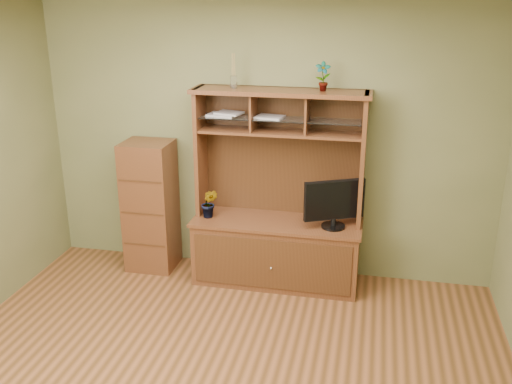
% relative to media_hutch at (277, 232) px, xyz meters
% --- Properties ---
extents(room, '(4.54, 4.04, 2.74)m').
position_rel_media_hutch_xyz_m(room, '(-0.17, -1.73, 0.83)').
color(room, '#533417').
rests_on(room, ground).
extents(media_hutch, '(1.66, 0.61, 1.90)m').
position_rel_media_hutch_xyz_m(media_hutch, '(0.00, 0.00, 0.00)').
color(media_hutch, '#4D2C16').
rests_on(media_hutch, room).
extents(monitor, '(0.55, 0.29, 0.46)m').
position_rel_media_hutch_xyz_m(monitor, '(0.55, -0.08, 0.37)').
color(monitor, black).
rests_on(monitor, media_hutch).
extents(orchid_plant, '(0.16, 0.13, 0.29)m').
position_rel_media_hutch_xyz_m(orchid_plant, '(-0.66, -0.08, 0.27)').
color(orchid_plant, '#365B1F').
rests_on(orchid_plant, media_hutch).
extents(top_plant, '(0.15, 0.11, 0.26)m').
position_rel_media_hutch_xyz_m(top_plant, '(0.38, 0.08, 1.51)').
color(top_plant, '#3E6D26').
rests_on(top_plant, media_hutch).
extents(reed_diffuser, '(0.06, 0.06, 0.32)m').
position_rel_media_hutch_xyz_m(reed_diffuser, '(-0.44, 0.08, 1.50)').
color(reed_diffuser, silver).
rests_on(reed_diffuser, media_hutch).
extents(magazines, '(0.74, 0.24, 0.04)m').
position_rel_media_hutch_xyz_m(magazines, '(-0.39, 0.08, 1.13)').
color(magazines, silver).
rests_on(magazines, media_hutch).
extents(side_cabinet, '(0.48, 0.44, 1.34)m').
position_rel_media_hutch_xyz_m(side_cabinet, '(-1.33, 0.04, 0.15)').
color(side_cabinet, '#4D2C16').
rests_on(side_cabinet, room).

